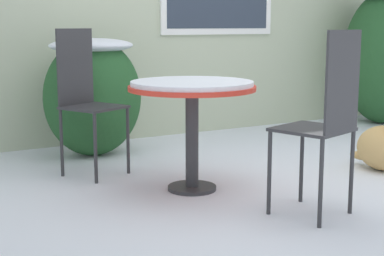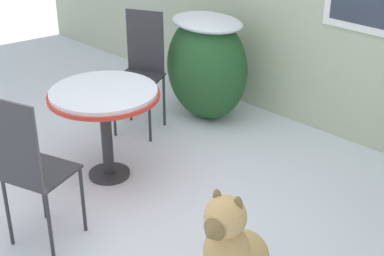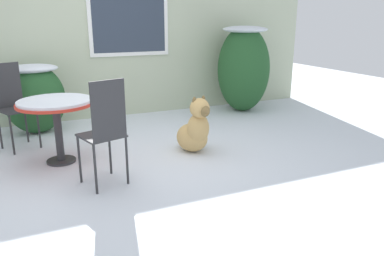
# 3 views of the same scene
# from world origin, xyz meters

# --- Properties ---
(ground_plane) EXTENTS (16.00, 16.00, 0.00)m
(ground_plane) POSITION_xyz_m (0.00, 0.00, 0.00)
(ground_plane) COLOR silver
(shrub_left) EXTENTS (0.83, 0.61, 0.98)m
(shrub_left) POSITION_xyz_m (-0.85, 1.67, 0.52)
(shrub_left) COLOR #235128
(shrub_left) RESTS_ON ground_plane
(patio_table) EXTENTS (0.83, 0.83, 0.73)m
(patio_table) POSITION_xyz_m (-0.66, 0.35, 0.62)
(patio_table) COLOR #2D2D30
(patio_table) RESTS_ON ground_plane
(patio_chair_near_table) EXTENTS (0.50, 0.50, 1.06)m
(patio_chair_near_table) POSITION_xyz_m (-1.11, 1.11, 0.58)
(patio_chair_near_table) COLOR #2D2D30
(patio_chair_near_table) RESTS_ON ground_plane
(patio_chair_far_side) EXTENTS (0.47, 0.47, 1.06)m
(patio_chair_far_side) POSITION_xyz_m (-0.29, -0.51, 0.58)
(patio_chair_far_side) COLOR #2D2D30
(patio_chair_far_side) RESTS_ON ground_plane
(dog) EXTENTS (0.43, 0.66, 0.71)m
(dog) POSITION_xyz_m (0.88, 0.03, 0.27)
(dog) COLOR tan
(dog) RESTS_ON ground_plane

